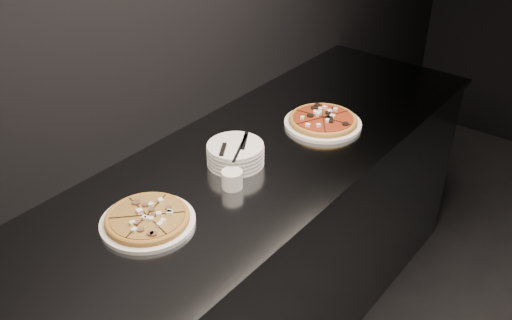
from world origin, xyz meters
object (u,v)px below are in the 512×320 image
Objects in this scene: plate_stack at (235,154)px; pizza_tomato at (323,121)px; ramekin at (232,179)px; cutlery at (234,147)px; counter at (250,257)px; pizza_mushroom at (147,219)px.

pizza_tomato is at bearing 78.06° from plate_stack.
plate_stack is (-0.09, -0.44, 0.02)m from pizza_tomato.
cutlery is at bearing 126.94° from ramekin.
pizza_tomato is 1.53× the size of plate_stack.
plate_stack reaches higher than pizza_tomato.
counter is 12.00× the size of plate_stack.
pizza_tomato is 4.36× the size of ramekin.
ramekin is (0.08, 0.31, 0.01)m from pizza_mushroom.
plate_stack is 2.84× the size of ramekin.
pizza_mushroom is at bearing -103.50° from ramekin.
plate_stack reaches higher than ramekin.
pizza_mushroom is at bearing -121.10° from cutlery.
pizza_mushroom is at bearing -92.03° from counter.
pizza_tomato is 0.47m from cutlery.
counter is 11.57× the size of cutlery.
plate_stack is (-0.03, -0.04, 0.50)m from counter.
plate_stack is at bearing 125.88° from ramekin.
ramekin is at bearing -90.24° from pizza_tomato.
plate_stack is 0.96× the size of cutlery.
pizza_mushroom is 0.44m from plate_stack.
pizza_mushroom is 0.88m from pizza_tomato.
cutlery reaches higher than ramekin.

